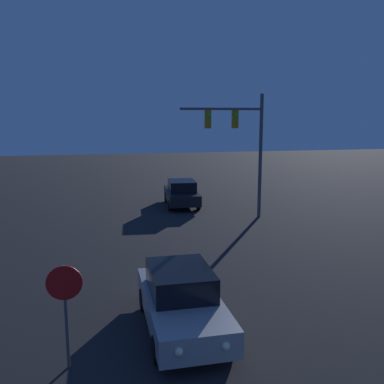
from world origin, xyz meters
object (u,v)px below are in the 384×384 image
Objects in this scene: car_far at (182,193)px; traffic_signal_mast at (242,137)px; car_near at (181,300)px; stop_sign at (65,297)px.

traffic_signal_mast is (2.41, -3.73, 3.47)m from car_far.
car_far is 5.64m from traffic_signal_mast.
traffic_signal_mast is at bearing -115.93° from car_near.
stop_sign reaches higher than car_far.
car_near is 0.68× the size of traffic_signal_mast.
traffic_signal_mast is 2.81× the size of stop_sign.
traffic_signal_mast is at bearing 56.90° from stop_sign.
traffic_signal_mast is at bearing -52.87° from car_far.
traffic_signal_mast reaches higher than car_near.
car_far is at bearing 122.85° from traffic_signal_mast.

